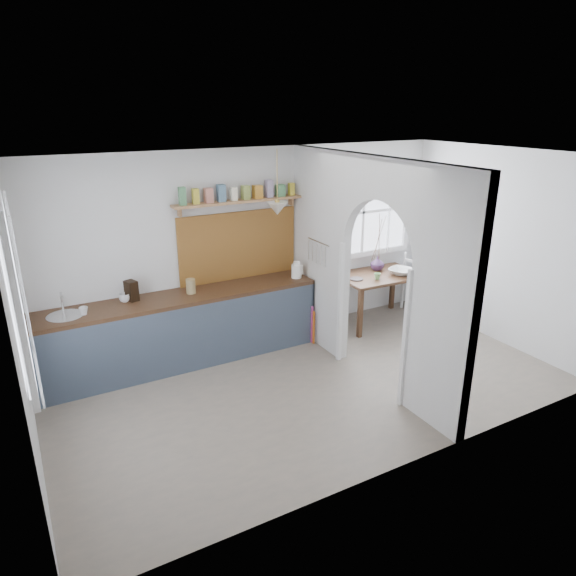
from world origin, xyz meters
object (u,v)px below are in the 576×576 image
chair_left (328,305)px  kettle (297,270)px  dining_table (377,298)px  chair_right (421,281)px  vase (377,263)px

chair_left → kettle: size_ratio=3.77×
chair_left → dining_table: bearing=97.6°
dining_table → chair_right: 0.95m
kettle → vase: 1.48m
dining_table → kettle: (-1.36, 0.07, 0.63)m
chair_left → kettle: bearing=-81.9°
chair_right → vase: (-0.83, 0.09, 0.39)m
kettle → vase: size_ratio=1.03×
chair_left → chair_right: size_ratio=0.89×
chair_left → vase: vase is taller
chair_left → kettle: 0.78m
chair_left → vase: bearing=108.9°
vase → dining_table: bearing=-120.5°
dining_table → chair_left: (-0.86, 0.05, 0.04)m
chair_left → vase: size_ratio=3.88×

